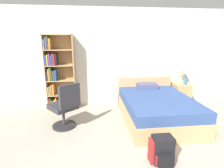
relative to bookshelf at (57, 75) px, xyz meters
The scene contains 9 objects.
wall_back 1.92m from the bookshelf, ahead, with size 9.00×0.06×2.60m.
bookshelf is the anchor object (origin of this frame).
bed 2.58m from the bookshelf, 21.86° to the right, with size 1.45×1.98×0.81m.
office_chair 1.26m from the bookshelf, 73.41° to the right, with size 0.71×0.72×0.97m.
nightstand 3.39m from the bookshelf, ahead, with size 0.42×0.46×0.61m.
table_lamp 3.36m from the bookshelf, ahead, with size 0.22×0.22×0.54m.
water_bottle 3.38m from the bookshelf, ahead, with size 0.07×0.07×0.23m.
backpack_black 3.12m from the bookshelf, 51.14° to the right, with size 0.30×0.29×0.41m.
backpack_red 3.10m from the bookshelf, 51.12° to the right, with size 0.35×0.23×0.37m.
Camera 1 is at (-0.98, -1.50, 1.79)m, focal length 28.00 mm.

